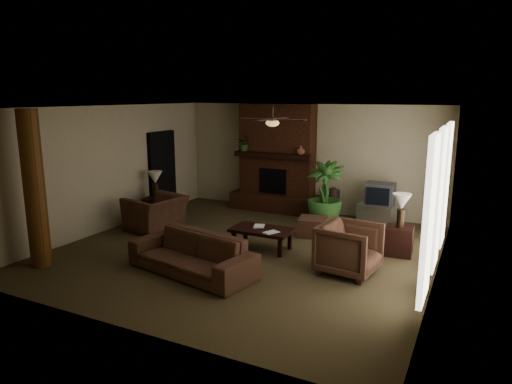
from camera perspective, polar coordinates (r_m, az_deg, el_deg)
The scene contains 23 objects.
room_shell at distance 8.82m, azimuth -1.16°, elevation 1.42°, with size 7.00×7.00×7.00m.
fireplace at distance 12.07m, azimuth 2.57°, elevation 3.12°, with size 2.40×0.70×2.80m.
windows at distance 8.08m, azimuth 21.80°, elevation -0.81°, with size 0.08×3.65×2.35m.
log_column at distance 8.90m, azimuth -25.92°, elevation 0.29°, with size 0.36×0.36×2.80m, color brown.
doorway at distance 12.23m, azimuth -11.60°, elevation 2.50°, with size 0.10×1.00×2.10m, color black.
ceiling_fan at distance 8.78m, azimuth 2.07°, elevation 8.80°, with size 1.35×1.35×0.37m.
sofa at distance 7.96m, azimuth -8.06°, elevation -6.92°, with size 2.33×0.68×0.91m, color #4B2E20.
armchair_left at distance 10.61m, azimuth -12.43°, elevation -1.91°, with size 1.19×0.77×1.04m, color #4B2E20.
armchair_right at distance 8.03m, azimuth 11.55°, elevation -6.66°, with size 0.94×0.88×0.97m, color #4B2E20.
coffee_table at distance 9.10m, azimuth 0.75°, elevation -4.92°, with size 1.20×0.70×0.43m.
ottoman at distance 10.08m, azimuth 7.08°, elevation -4.33°, with size 0.60×0.60×0.40m, color #4B2E20.
tv_stand at distance 11.18m, azimuth 14.91°, elevation -2.75°, with size 0.85×0.50×0.50m, color #BBBBBD.
tv at distance 11.00m, azimuth 15.19°, elevation -0.28°, with size 0.66×0.54×0.52m.
floor_vase at distance 11.60m, azimuth 9.54°, elevation -1.05°, with size 0.34×0.34×0.77m.
floor_plant at distance 10.83m, azimuth 8.52°, elevation -1.99°, with size 0.85×1.52×0.85m, color #2D5722.
side_table_left at distance 11.53m, azimuth -12.43°, elevation -2.04°, with size 0.50×0.50×0.55m, color black.
lamp_left at distance 11.44m, azimuth -12.47°, elevation 1.56°, with size 0.46×0.46×0.65m.
side_table_right at distance 9.26m, azimuth 17.43°, elevation -5.82°, with size 0.50×0.50×0.55m, color black.
lamp_right at distance 9.07m, azimuth 17.71°, elevation -1.44°, with size 0.38×0.38×0.65m.
mantel_plant at distance 12.14m, azimuth -1.43°, elevation 5.89°, with size 0.38×0.42×0.33m, color #2D5722.
mantel_vase at distance 11.49m, azimuth 5.60°, elevation 5.21°, with size 0.22×0.23×0.22m, color brown.
book_a at distance 9.15m, azimuth -0.27°, elevation -3.49°, with size 0.22×0.03×0.29m, color #999999.
book_b at distance 8.82m, azimuth 1.47°, elevation -4.08°, with size 0.21×0.02×0.29m, color #999999.
Camera 1 is at (4.02, -7.68, 3.03)m, focal length 32.05 mm.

